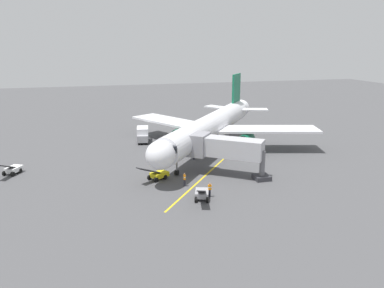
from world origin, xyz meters
TOP-DOWN VIEW (x-y plane):
  - ground_plane at (0.00, 0.00)m, footprint 220.00×220.00m
  - apron_lead_in_line at (1.14, 5.33)m, footprint 24.55×31.88m
  - airplane at (0.97, -0.89)m, footprint 31.67×34.45m
  - jet_bridge at (3.58, 11.32)m, footprint 10.22×8.63m
  - ground_crew_marshaller at (9.38, 14.31)m, footprint 0.30×0.43m
  - ground_crew_wing_walker at (5.20, 3.80)m, footprint 0.33×0.45m
  - ground_crew_loader at (7.45, 18.42)m, footprint 0.42×0.28m
  - belt_loader_near_nose at (12.16, 11.04)m, footprint 4.55×3.37m
  - box_truck_portside at (11.11, -9.10)m, footprint 2.67×4.85m
  - belt_loader_starboard_side at (8.55, 18.90)m, footprint 2.62×4.72m
  - belt_loader_rear_apron at (30.79, 3.59)m, footprint 3.21×4.60m

SIDE VIEW (x-z plane):
  - ground_plane at x=0.00m, z-range 0.00..0.00m
  - apron_lead_in_line at x=1.14m, z-range 0.00..0.01m
  - belt_loader_near_nose at x=12.16m, z-range -0.45..1.88m
  - belt_loader_starboard_side at x=8.55m, z-range -0.45..1.88m
  - belt_loader_rear_apron at x=30.79m, z-range -0.45..1.88m
  - ground_crew_marshaller at x=9.38m, z-range 0.03..1.74m
  - ground_crew_wing_walker at x=5.20m, z-range 0.03..1.74m
  - ground_crew_loader at x=7.45m, z-range 0.03..1.74m
  - box_truck_portside at x=11.11m, z-range 0.08..2.70m
  - jet_bridge at x=3.58m, z-range 1.06..6.46m
  - airplane at x=0.97m, z-range -1.75..9.75m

